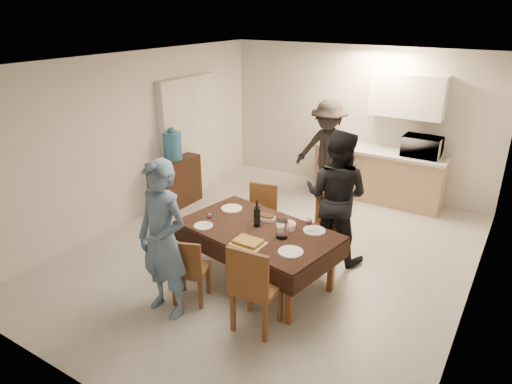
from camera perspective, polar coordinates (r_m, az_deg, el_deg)
floor at (r=6.46m, az=2.06°, el=-7.61°), size 5.00×6.00×0.02m
ceiling at (r=5.64m, az=2.43°, el=15.97°), size 5.00×6.00×0.02m
wall_back at (r=8.56m, az=12.44°, el=8.81°), size 5.00×0.02×2.60m
wall_front at (r=3.85m, az=-20.97°, el=-9.19°), size 5.00×0.02×2.60m
wall_left at (r=7.43m, az=-14.83°, el=6.57°), size 0.02×6.00×2.60m
wall_right at (r=5.24m, az=26.66°, el=-1.69°), size 0.02×6.00×2.60m
stub_partition at (r=8.28m, az=-8.29°, el=6.85°), size 0.15×1.40×2.10m
kitchen_base_cabinet at (r=8.33m, az=15.03°, el=1.94°), size 2.20×0.60×0.86m
kitchen_worktop at (r=8.19m, az=15.35°, el=4.92°), size 2.24×0.64×0.05m
upper_cabinet at (r=8.03m, az=18.43°, el=11.36°), size 1.20×0.34×0.70m
dining_table at (r=5.51m, az=0.29°, el=-4.91°), size 2.03×1.39×0.73m
chair_near_left at (r=5.26m, az=-8.80°, el=-8.94°), size 0.49×0.51×0.46m
chair_near_right at (r=4.72m, az=-0.50°, el=-11.01°), size 0.50×0.50×0.55m
chair_far_left at (r=6.30m, az=-0.01°, el=-2.76°), size 0.49×0.49×0.49m
chair_far_right at (r=5.90m, az=7.41°, el=-4.44°), size 0.54×0.55×0.52m
console at (r=7.95m, az=-10.08°, el=1.25°), size 0.45×0.89×0.83m
water_jug at (r=7.74m, az=-10.40°, el=5.70°), size 0.31×0.31×0.46m
wine_bottle at (r=5.49m, az=0.12°, el=-2.72°), size 0.08×0.08×0.33m
water_pitcher at (r=5.26m, az=3.26°, el=-4.67°), size 0.14×0.14×0.21m
savoury_tart at (r=5.16m, az=-1.00°, el=-6.26°), size 0.36×0.27×0.05m
salad_bowl at (r=5.49m, az=3.95°, el=-4.25°), size 0.20×0.20×0.08m
mushroom_dish at (r=5.73m, az=1.34°, el=-3.23°), size 0.22×0.22×0.04m
wine_glass_a at (r=5.56m, az=-5.91°, el=-3.42°), size 0.08×0.08×0.17m
wine_glass_b at (r=5.43m, az=6.65°, el=-4.14°), size 0.08×0.08×0.17m
wine_glass_c at (r=5.78m, az=0.17°, el=-2.15°), size 0.08×0.08×0.19m
plate_near_left at (r=5.59m, az=-6.60°, el=-4.21°), size 0.23×0.23×0.01m
plate_near_right at (r=5.01m, az=4.35°, el=-7.46°), size 0.28×0.28×0.02m
plate_far_left at (r=6.02m, az=-3.07°, el=-2.06°), size 0.28×0.28×0.02m
plate_far_right at (r=5.48m, az=7.31°, el=-4.79°), size 0.27×0.27×0.02m
microwave at (r=7.99m, az=20.04°, el=5.37°), size 0.60×0.41×0.33m
person_near at (r=4.99m, az=-11.57°, el=-5.93°), size 0.67×0.46×1.79m
person_far at (r=6.06m, az=9.98°, el=-0.58°), size 0.89×0.71×1.79m
person_kitchen at (r=8.04m, az=8.93°, el=5.11°), size 1.14×0.66×1.76m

